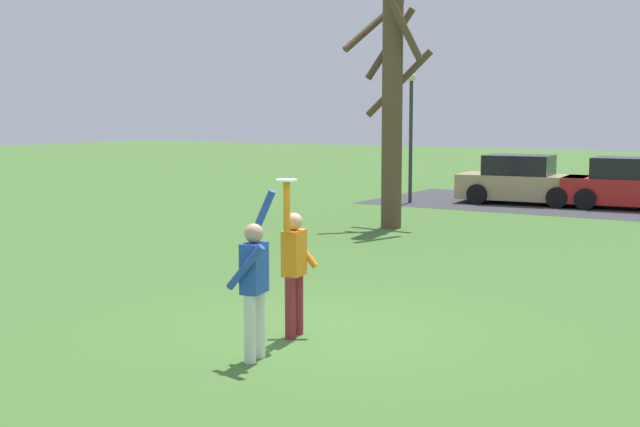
{
  "coord_description": "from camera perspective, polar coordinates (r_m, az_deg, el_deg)",
  "views": [
    {
      "loc": [
        5.87,
        -9.43,
        2.93
      ],
      "look_at": [
        -0.07,
        0.19,
        1.6
      ],
      "focal_mm": 47.55,
      "sensor_mm": 36.0,
      "label": 1
    }
  ],
  "objects": [
    {
      "name": "ground_plane",
      "position": [
        11.49,
        -0.2,
        -8.05
      ],
      "size": [
        120.0,
        120.0,
        0.0
      ],
      "primitive_type": "plane",
      "color": "#426B2D"
    },
    {
      "name": "person_catcher",
      "position": [
        11.12,
        -1.76,
        -3.36
      ],
      "size": [
        0.49,
        0.57,
        2.08
      ],
      "rotation": [
        0.0,
        0.0,
        -1.4
      ],
      "color": "maroon",
      "rests_on": "ground_plane"
    },
    {
      "name": "person_defender",
      "position": [
        10.08,
        -4.45,
        -4.45
      ],
      "size": [
        0.5,
        0.6,
        2.04
      ],
      "rotation": [
        0.0,
        0.0,
        1.74
      ],
      "color": "silver",
      "rests_on": "ground_plane"
    },
    {
      "name": "frisbee_disc",
      "position": [
        10.78,
        -2.26,
        2.26
      ],
      "size": [
        0.27,
        0.27,
        0.02
      ],
      "primitive_type": "cylinder",
      "color": "white",
      "rests_on": "person_catcher"
    },
    {
      "name": "parked_car_tan",
      "position": [
        28.49,
        13.43,
        2.11
      ],
      "size": [
        4.25,
        2.34,
        1.59
      ],
      "rotation": [
        0.0,
        0.0,
        0.09
      ],
      "color": "tan",
      "rests_on": "ground_plane"
    },
    {
      "name": "parked_car_red",
      "position": [
        27.86,
        20.23,
        1.78
      ],
      "size": [
        4.25,
        2.34,
        1.59
      ],
      "rotation": [
        0.0,
        0.0,
        0.09
      ],
      "color": "red",
      "rests_on": "ground_plane"
    },
    {
      "name": "parking_strip",
      "position": [
        28.03,
        19.71,
        0.35
      ],
      "size": [
        15.85,
        6.4,
        0.01
      ],
      "primitive_type": "cube",
      "color": "#38383D",
      "rests_on": "ground_plane"
    },
    {
      "name": "bare_tree_tall",
      "position": [
        21.83,
        4.87,
        7.44
      ],
      "size": [
        2.07,
        2.05,
        5.99
      ],
      "color": "brown",
      "rests_on": "ground_plane"
    },
    {
      "name": "lamppost_by_lot",
      "position": [
        28.04,
        6.14,
        5.99
      ],
      "size": [
        0.28,
        0.28,
        4.26
      ],
      "color": "#2D2D33",
      "rests_on": "ground_plane"
    }
  ]
}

